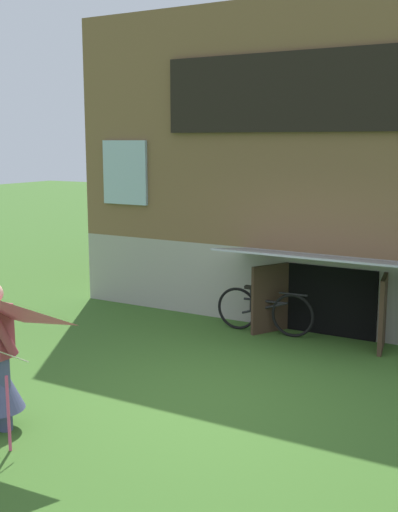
# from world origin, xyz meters

# --- Properties ---
(ground_plane) EXTENTS (60.00, 60.00, 0.00)m
(ground_plane) POSITION_xyz_m (0.00, 0.00, 0.00)
(ground_plane) COLOR #386023
(log_house) EXTENTS (8.34, 6.25, 4.99)m
(log_house) POSITION_xyz_m (-0.00, 5.56, 2.50)
(log_house) COLOR #9E998E
(log_house) RESTS_ON ground_plane
(bicycle_black) EXTENTS (1.56, 0.12, 0.71)m
(bicycle_black) POSITION_xyz_m (-0.45, 2.59, 0.35)
(bicycle_black) COLOR black
(bicycle_black) RESTS_ON ground_plane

